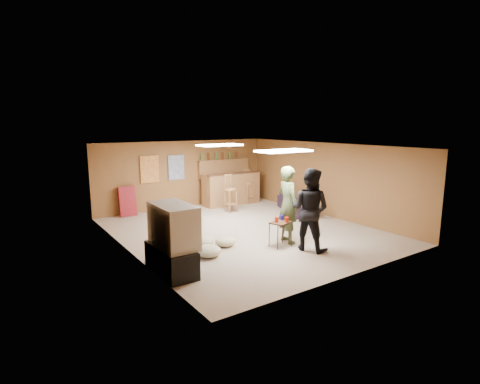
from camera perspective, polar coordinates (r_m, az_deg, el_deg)
ground at (r=9.82m, az=0.66°, el=-5.92°), size 7.00×7.00×0.00m
ceiling at (r=9.44m, az=0.69°, el=7.00°), size 6.00×7.00×0.02m
wall_back at (r=12.57m, az=-8.50°, el=2.69°), size 6.00×0.02×2.20m
wall_front at (r=7.05m, az=17.19°, el=-3.68°), size 6.00×0.02×2.20m
wall_left at (r=8.26m, az=-16.67°, el=-1.63°), size 0.02×7.00×2.20m
wall_right at (r=11.53m, az=13.01°, el=1.85°), size 0.02×7.00×2.20m
tv_stand at (r=7.23m, az=-10.47°, el=-10.09°), size 0.55×1.30×0.50m
dvd_box at (r=7.35m, az=-8.85°, el=-10.53°), size 0.35×0.50×0.08m
tv_body at (r=7.06m, az=-10.12°, el=-5.04°), size 0.60×1.10×0.80m
tv_screen at (r=7.18m, az=-7.86°, el=-4.70°), size 0.02×0.95×0.65m
bar_counter at (r=12.90m, az=-1.36°, el=0.53°), size 2.00×0.60×1.10m
bar_lip at (r=12.61m, az=-0.75°, el=2.83°), size 2.10×0.12×0.05m
bar_shelf at (r=13.15m, az=-2.44°, el=4.89°), size 2.00×0.18×0.05m
bar_backing at (r=13.20m, az=-2.48°, el=3.60°), size 2.00×0.14×0.60m
poster_left at (r=12.03m, az=-13.60°, el=3.38°), size 0.60×0.03×0.85m
poster_right at (r=12.38m, az=-9.70°, el=3.71°), size 0.55×0.03×0.80m
folding_chair_stack at (r=11.77m, az=-16.78°, el=-1.37°), size 0.50×0.26×0.91m
ceiling_panel_front at (r=8.26m, az=6.68°, el=6.24°), size 1.20×0.60×0.04m
ceiling_panel_back at (r=10.45m, az=-3.11°, el=7.15°), size 1.20×0.60×0.04m
person_olive at (r=8.78m, az=7.32°, el=-1.90°), size 0.51×0.71×1.80m
person_black at (r=8.31m, az=10.59°, el=-2.64°), size 0.97×1.08×1.82m
sofa at (r=11.95m, az=8.70°, el=-1.73°), size 1.42×2.03×0.55m
tray_table at (r=8.59m, az=6.16°, el=-6.39°), size 0.52×0.46×0.57m
cup_red_near at (r=8.47m, az=5.59°, el=-4.21°), size 0.10×0.10×0.12m
cup_red_far at (r=8.49m, az=7.11°, el=-4.21°), size 0.10×0.10×0.12m
cup_blue at (r=8.68m, az=6.42°, el=-3.88°), size 0.10×0.10×0.11m
bar_stool_left at (r=11.77m, az=-1.42°, el=-0.02°), size 0.49×0.49×1.26m
bar_stool_right at (r=13.03m, az=1.31°, el=1.11°), size 0.45×0.45×1.32m
cushion_near_tv at (r=8.66m, az=-5.68°, el=-7.45°), size 0.64×0.64×0.23m
cushion_mid at (r=8.63m, az=-2.29°, el=-7.55°), size 0.55×0.55×0.21m
cushion_far at (r=7.98m, az=-4.86°, el=-8.93°), size 0.63×0.63×0.24m
bottle_row at (r=13.02m, az=-3.15°, el=5.51°), size 1.48×0.08×0.26m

